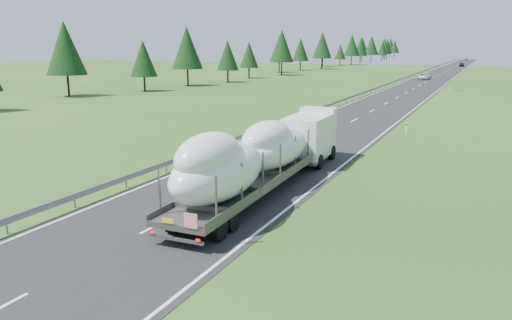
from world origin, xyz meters
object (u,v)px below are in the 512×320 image
at_px(boat_truck, 262,152).
at_px(distant_car_dark, 462,65).
at_px(distant_van, 424,77).
at_px(distant_car_blue, 466,59).
at_px(highway_sign, 454,81).

bearing_deg(boat_truck, distant_car_dark, 90.00).
distance_m(distant_van, distant_car_blue, 171.92).
bearing_deg(boat_truck, distant_van, 92.07).
bearing_deg(distant_car_dark, distant_van, -92.74).
distance_m(boat_truck, distant_van, 102.40).
distance_m(highway_sign, boat_truck, 73.57).
distance_m(distant_van, distant_car_dark, 83.15).
height_order(boat_truck, distant_car_dark, boat_truck).
bearing_deg(distant_car_blue, distant_car_dark, -92.19).
xyz_separation_m(highway_sign, distant_car_blue, (-7.69, 200.84, -1.15)).
relative_size(boat_truck, distant_van, 3.72).
xyz_separation_m(highway_sign, distant_van, (-8.70, 28.92, -1.07)).
relative_size(highway_sign, boat_truck, 0.13).
xyz_separation_m(distant_van, distant_car_dark, (3.70, 83.06, 0.04)).
bearing_deg(distant_van, distant_car_dark, 92.53).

